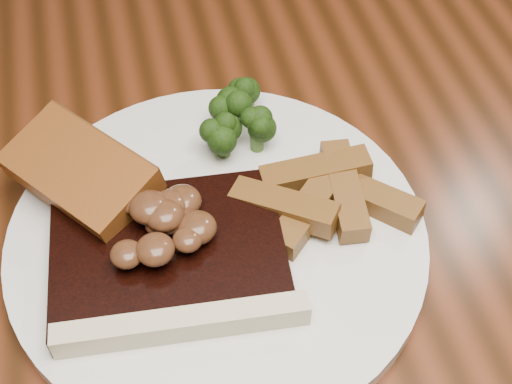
# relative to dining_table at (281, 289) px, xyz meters

# --- Properties ---
(dining_table) EXTENTS (1.60, 0.90, 0.75)m
(dining_table) POSITION_rel_dining_table_xyz_m (0.00, 0.00, 0.00)
(dining_table) COLOR #4D210F
(dining_table) RESTS_ON ground
(plate) EXTENTS (0.34, 0.34, 0.01)m
(plate) POSITION_rel_dining_table_xyz_m (-0.05, -0.01, 0.10)
(plate) COLOR white
(plate) RESTS_ON dining_table
(steak) EXTENTS (0.17, 0.14, 0.02)m
(steak) POSITION_rel_dining_table_xyz_m (-0.09, -0.03, 0.12)
(steak) COLOR black
(steak) RESTS_ON plate
(steak_bone) EXTENTS (0.17, 0.03, 0.02)m
(steak_bone) POSITION_rel_dining_table_xyz_m (-0.09, -0.08, 0.12)
(steak_bone) COLOR beige
(steak_bone) RESTS_ON plate
(mushroom_pile) EXTENTS (0.08, 0.08, 0.03)m
(mushroom_pile) POSITION_rel_dining_table_xyz_m (-0.09, -0.01, 0.14)
(mushroom_pile) COLOR #4F2B18
(mushroom_pile) RESTS_ON steak
(garlic_bread) EXTENTS (0.12, 0.13, 0.02)m
(garlic_bread) POSITION_rel_dining_table_xyz_m (-0.14, 0.05, 0.12)
(garlic_bread) COLOR brown
(garlic_bread) RESTS_ON plate
(potato_wedges) EXTENTS (0.11, 0.11, 0.02)m
(potato_wedges) POSITION_rel_dining_table_xyz_m (0.02, 0.01, 0.12)
(potato_wedges) COLOR brown
(potato_wedges) RESTS_ON plate
(broccoli_cluster) EXTENTS (0.06, 0.06, 0.04)m
(broccoli_cluster) POSITION_rel_dining_table_xyz_m (-0.02, 0.09, 0.12)
(broccoli_cluster) COLOR #1F3D0E
(broccoli_cluster) RESTS_ON plate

